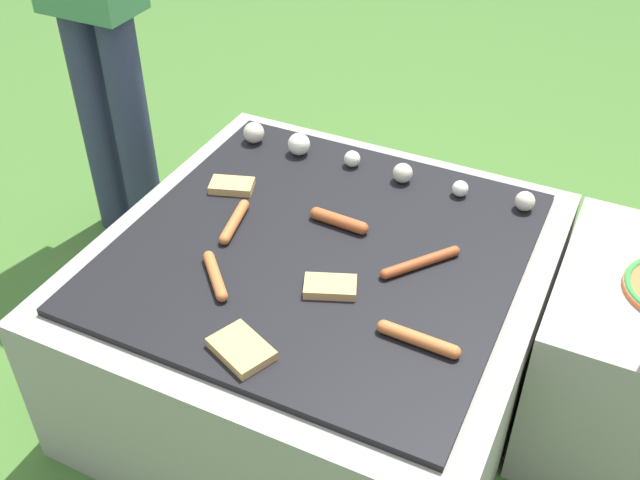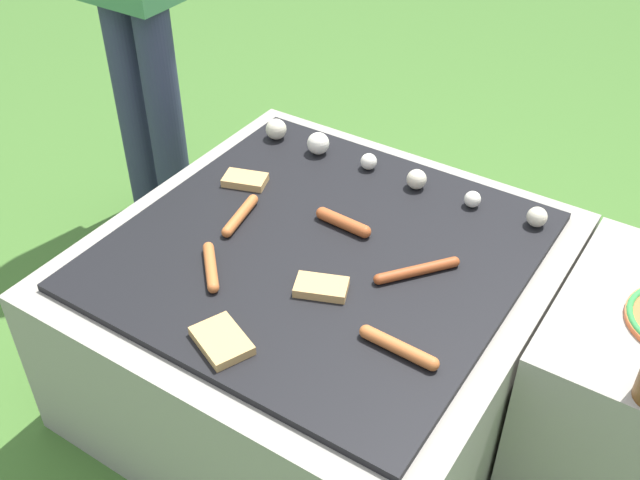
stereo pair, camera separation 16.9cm
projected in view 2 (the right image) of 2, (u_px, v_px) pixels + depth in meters
name	position (u px, v px, depth m)	size (l,w,h in m)	color
ground_plane	(320.00, 381.00, 1.98)	(14.00, 14.00, 0.00)	#3D6628
grill	(320.00, 320.00, 1.84)	(1.00, 1.00, 0.46)	gray
sausage_front_center	(240.00, 215.00, 1.78)	(0.05, 0.16, 0.03)	#B7602D
sausage_back_right	(417.00, 270.00, 1.62)	(0.13, 0.17, 0.02)	#93421E
sausage_back_left	(398.00, 347.00, 1.44)	(0.17, 0.03, 0.03)	#B7602D
sausage_mid_left	(343.00, 222.00, 1.75)	(0.15, 0.04, 0.03)	#A34C23
sausage_back_center	(211.00, 267.00, 1.63)	(0.12, 0.12, 0.03)	#B7602D
bread_slice_center	(321.00, 287.00, 1.58)	(0.13, 0.10, 0.02)	tan
bread_slice_right	(245.00, 180.00, 1.90)	(0.12, 0.10, 0.02)	tan
bread_slice_left	(222.00, 341.00, 1.46)	(0.15, 0.13, 0.02)	tan
mushroom_row	(368.00, 161.00, 1.94)	(0.80, 0.06, 0.06)	beige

